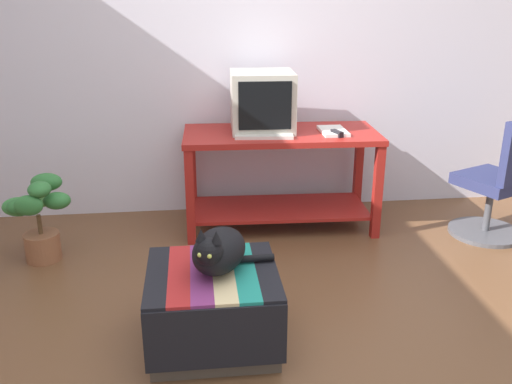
% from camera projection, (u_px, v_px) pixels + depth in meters
% --- Properties ---
extents(ground_plane, '(14.00, 14.00, 0.00)m').
position_uv_depth(ground_plane, '(282.00, 357.00, 2.72)').
color(ground_plane, brown).
extents(back_wall, '(8.00, 0.10, 2.60)m').
position_uv_depth(back_wall, '(242.00, 44.00, 4.19)').
color(back_wall, silver).
rests_on(back_wall, ground_plane).
extents(desk, '(1.41, 0.67, 0.72)m').
position_uv_depth(desk, '(281.00, 163.00, 4.07)').
color(desk, maroon).
rests_on(desk, ground_plane).
extents(tv_monitor, '(0.46, 0.43, 0.42)m').
position_uv_depth(tv_monitor, '(262.00, 102.00, 3.96)').
color(tv_monitor, '#BCB7A8').
rests_on(tv_monitor, desk).
extents(keyboard, '(0.41, 0.19, 0.02)m').
position_uv_depth(keyboard, '(264.00, 136.00, 3.84)').
color(keyboard, beige).
rests_on(keyboard, desk).
extents(book, '(0.18, 0.29, 0.02)m').
position_uv_depth(book, '(333.00, 131.00, 3.97)').
color(book, white).
rests_on(book, desk).
extents(ottoman_with_blanket, '(0.64, 0.62, 0.40)m').
position_uv_depth(ottoman_with_blanket, '(213.00, 308.00, 2.76)').
color(ottoman_with_blanket, '#4C4238').
rests_on(ottoman_with_blanket, ground_plane).
extents(cat, '(0.46, 0.42, 0.27)m').
position_uv_depth(cat, '(218.00, 251.00, 2.67)').
color(cat, black).
rests_on(cat, ottoman_with_blanket).
extents(potted_plant, '(0.45, 0.39, 0.58)m').
position_uv_depth(potted_plant, '(38.00, 217.00, 3.59)').
color(potted_plant, brown).
rests_on(potted_plant, ground_plane).
extents(office_chair, '(0.55, 0.56, 0.89)m').
position_uv_depth(office_chair, '(499.00, 186.00, 3.91)').
color(office_chair, '#4C4C51').
rests_on(office_chair, ground_plane).
extents(stapler, '(0.07, 0.12, 0.04)m').
position_uv_depth(stapler, '(337.00, 133.00, 3.87)').
color(stapler, black).
rests_on(stapler, desk).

